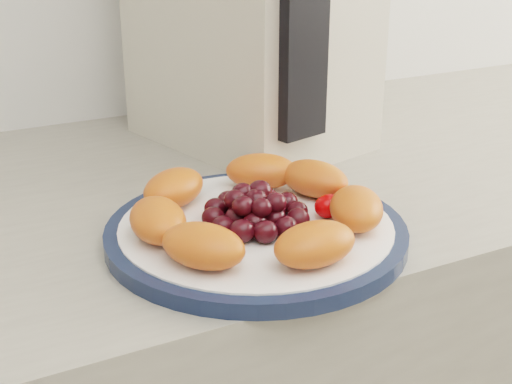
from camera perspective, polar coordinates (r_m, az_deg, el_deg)
plate_rim at (r=0.69m, az=-0.00°, el=-3.27°), size 0.29×0.29×0.01m
plate_face at (r=0.69m, az=-0.00°, el=-3.19°), size 0.26×0.26×0.02m
appliance_body at (r=0.94m, az=-0.57°, el=14.79°), size 0.27×0.33×0.36m
appliance_panel at (r=0.80m, az=3.81°, el=13.74°), size 0.07×0.04×0.27m
fruit_plate at (r=0.68m, az=0.22°, el=-1.16°), size 0.25×0.25×0.04m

